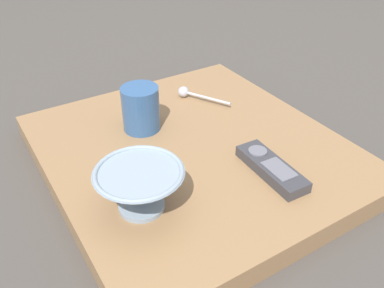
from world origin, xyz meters
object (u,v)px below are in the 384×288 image
teaspoon (188,93)px  tv_remote_near (271,168)px  coffee_mug (141,109)px  cereal_bowl (140,187)px

teaspoon → tv_remote_near: size_ratio=0.78×
teaspoon → coffee_mug: bearing=22.8°
cereal_bowl → teaspoon: bearing=-132.8°
coffee_mug → tv_remote_near: (-0.13, 0.26, -0.04)m
cereal_bowl → coffee_mug: size_ratio=1.52×
coffee_mug → cereal_bowl: bearing=63.6°
tv_remote_near → cereal_bowl: bearing=-9.9°
coffee_mug → tv_remote_near: coffee_mug is taller
coffee_mug → teaspoon: bearing=-157.2°
cereal_bowl → tv_remote_near: bearing=170.1°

